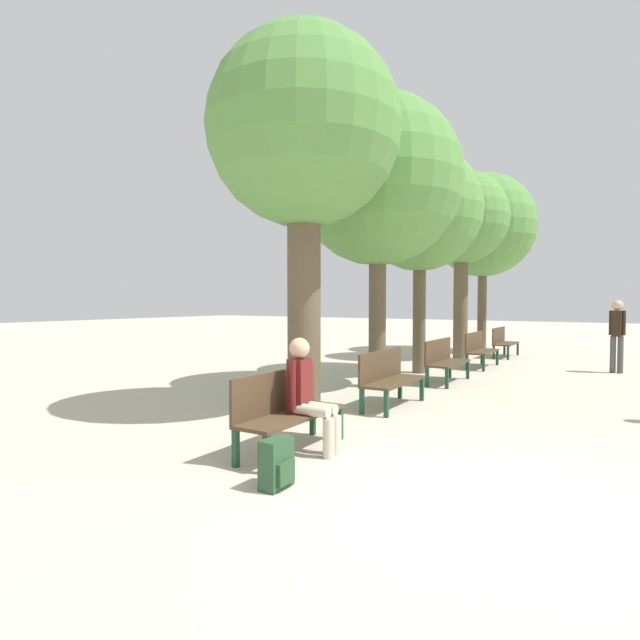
% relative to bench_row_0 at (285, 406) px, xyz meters
% --- Properties ---
extents(ground_plane, '(80.00, 80.00, 0.00)m').
position_rel_bench_row_0_xyz_m(ground_plane, '(2.14, -0.19, -0.50)').
color(ground_plane, beige).
extents(bench_row_0, '(0.49, 1.53, 0.89)m').
position_rel_bench_row_0_xyz_m(bench_row_0, '(0.00, 0.00, 0.00)').
color(bench_row_0, '#4C3823').
rests_on(bench_row_0, ground_plane).
extents(bench_row_1, '(0.49, 1.53, 0.89)m').
position_rel_bench_row_0_xyz_m(bench_row_1, '(0.00, 2.78, 0.00)').
color(bench_row_1, '#4C3823').
rests_on(bench_row_1, ground_plane).
extents(bench_row_2, '(0.49, 1.53, 0.89)m').
position_rel_bench_row_0_xyz_m(bench_row_2, '(0.00, 5.56, 0.00)').
color(bench_row_2, '#4C3823').
rests_on(bench_row_2, ground_plane).
extents(bench_row_3, '(0.49, 1.53, 0.89)m').
position_rel_bench_row_0_xyz_m(bench_row_3, '(0.00, 8.34, 0.00)').
color(bench_row_3, '#4C3823').
rests_on(bench_row_3, ground_plane).
extents(bench_row_4, '(0.49, 1.53, 0.89)m').
position_rel_bench_row_0_xyz_m(bench_row_4, '(0.00, 11.12, 0.00)').
color(bench_row_4, '#4C3823').
rests_on(bench_row_4, ground_plane).
extents(tree_row_0, '(2.92, 2.92, 5.71)m').
position_rel_bench_row_0_xyz_m(tree_row_0, '(-0.94, 1.77, 3.67)').
color(tree_row_0, brown).
rests_on(tree_row_0, ground_plane).
extents(tree_row_1, '(3.27, 3.27, 5.65)m').
position_rel_bench_row_0_xyz_m(tree_row_1, '(-0.94, 4.34, 3.49)').
color(tree_row_1, brown).
rests_on(tree_row_1, ground_plane).
extents(tree_row_2, '(2.86, 2.86, 5.24)m').
position_rel_bench_row_0_xyz_m(tree_row_2, '(-0.94, 6.60, 3.29)').
color(tree_row_2, brown).
rests_on(tree_row_2, ground_plane).
extents(tree_row_3, '(2.66, 2.66, 5.43)m').
position_rel_bench_row_0_xyz_m(tree_row_3, '(-0.94, 9.92, 3.53)').
color(tree_row_3, brown).
rests_on(tree_row_3, ground_plane).
extents(tree_row_4, '(3.39, 3.39, 5.87)m').
position_rel_bench_row_0_xyz_m(tree_row_4, '(-0.94, 12.36, 3.66)').
color(tree_row_4, brown).
rests_on(tree_row_4, ground_plane).
extents(person_seated, '(0.61, 0.34, 1.27)m').
position_rel_bench_row_0_xyz_m(person_seated, '(0.24, 0.10, 0.17)').
color(person_seated, beige).
rests_on(person_seated, ground_plane).
extents(backpack, '(0.22, 0.32, 0.45)m').
position_rel_bench_row_0_xyz_m(backpack, '(0.60, -0.95, -0.28)').
color(backpack, '#284C2D').
rests_on(backpack, ground_plane).
extents(pedestrian_near, '(0.34, 0.27, 1.70)m').
position_rel_bench_row_0_xyz_m(pedestrian_near, '(3.00, 9.04, 0.47)').
color(pedestrian_near, '#4C4C4C').
rests_on(pedestrian_near, ground_plane).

